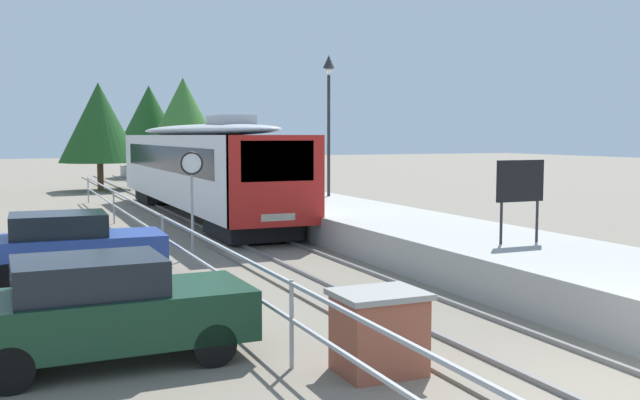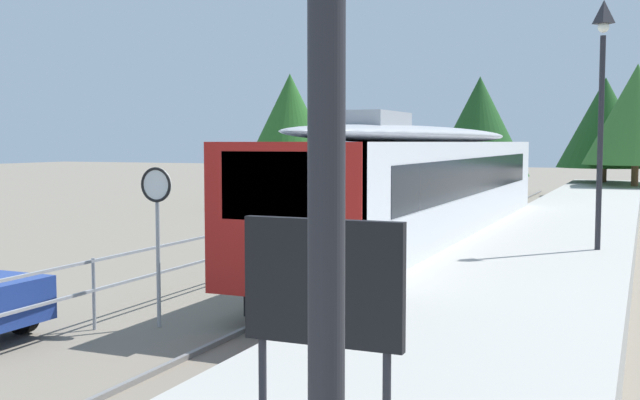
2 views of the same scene
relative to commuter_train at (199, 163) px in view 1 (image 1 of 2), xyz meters
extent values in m
plane|color=slate|center=(-3.00, 0.55, -2.14)|extent=(160.00, 160.00, 0.00)
cube|color=slate|center=(0.00, 0.55, -2.11)|extent=(3.20, 60.00, 0.06)
cube|color=slate|center=(-0.72, 0.55, -2.04)|extent=(0.08, 60.00, 0.08)
cube|color=slate|center=(0.72, 0.55, -2.04)|extent=(0.08, 60.00, 0.08)
cube|color=silver|center=(0.00, 0.11, -0.18)|extent=(2.80, 18.00, 2.55)
cube|color=red|center=(0.00, -8.79, -0.18)|extent=(2.80, 0.24, 2.55)
cube|color=black|center=(0.00, -8.87, 0.38)|extent=(2.13, 0.08, 1.12)
cube|color=black|center=(0.00, 0.11, 0.23)|extent=(2.82, 15.12, 0.92)
ellipsoid|color=#9EA0A5|center=(0.00, 0.11, 1.28)|extent=(2.69, 17.28, 0.44)
cube|color=#9EA0A5|center=(0.00, -4.39, 1.56)|extent=(1.10, 2.20, 0.36)
cube|color=#EAE5C6|center=(0.00, -8.86, -1.17)|extent=(1.00, 0.10, 0.20)
cube|color=black|center=(0.00, -6.49, -1.73)|extent=(2.24, 3.20, 0.55)
cube|color=black|center=(0.00, 6.71, -1.73)|extent=(2.24, 3.20, 0.55)
cube|color=#A8A59E|center=(3.25, 0.55, -1.69)|extent=(3.90, 60.00, 0.90)
cylinder|color=#232328|center=(4.47, -2.32, 1.06)|extent=(0.12, 0.12, 4.60)
pyramid|color=#232328|center=(4.47, -2.32, 3.86)|extent=(0.34, 0.34, 0.50)
sphere|color=silver|center=(4.47, -2.32, 3.54)|extent=(0.24, 0.24, 0.24)
cylinder|color=#232328|center=(2.84, -15.03, -0.79)|extent=(0.06, 0.06, 0.90)
cylinder|color=#232328|center=(3.80, -15.03, -0.79)|extent=(0.06, 0.06, 0.90)
cube|color=black|center=(3.32, -15.03, 0.11)|extent=(1.20, 0.08, 0.90)
cylinder|color=#9EA0A5|center=(-2.39, -8.84, -1.04)|extent=(0.07, 0.07, 2.20)
cylinder|color=white|center=(-2.39, -8.86, 0.36)|extent=(0.60, 0.03, 0.60)
torus|color=black|center=(-2.39, -8.88, 0.36)|extent=(0.61, 0.05, 0.61)
cube|color=brown|center=(-2.28, -19.09, -1.62)|extent=(1.10, 0.90, 1.05)
cube|color=gray|center=(-2.28, -19.09, -1.05)|extent=(1.21, 0.99, 0.08)
cube|color=#9EA0A5|center=(-3.30, -9.45, -0.94)|extent=(0.05, 36.00, 0.05)
cube|color=#9EA0A5|center=(-3.30, -9.45, -1.45)|extent=(0.05, 36.00, 0.05)
cylinder|color=#9EA0A5|center=(-3.30, -18.45, -1.52)|extent=(0.06, 0.06, 1.25)
cylinder|color=#9EA0A5|center=(-3.30, -9.45, -1.52)|extent=(0.06, 0.06, 1.25)
cylinder|color=#9EA0A5|center=(-3.30, -0.45, -1.52)|extent=(0.06, 0.06, 1.25)
cylinder|color=#9EA0A5|center=(-3.30, 8.55, -1.52)|extent=(0.06, 0.06, 1.25)
cube|color=#143823|center=(-5.60, -17.18, -1.47)|extent=(4.03, 1.83, 0.72)
cube|color=black|center=(-5.85, -17.18, -0.86)|extent=(2.03, 1.58, 0.50)
cylinder|color=black|center=(-4.29, -16.37, -1.83)|extent=(0.62, 0.21, 0.62)
cylinder|color=black|center=(-4.27, -17.93, -1.83)|extent=(0.62, 0.21, 0.62)
cylinder|color=black|center=(-6.93, -16.42, -1.83)|extent=(0.62, 0.21, 0.62)
cylinder|color=black|center=(-6.91, -17.98, -1.83)|extent=(0.62, 0.21, 0.62)
cube|color=navy|center=(-5.60, -10.88, -1.47)|extent=(4.04, 1.85, 0.72)
cube|color=black|center=(-5.85, -10.87, -0.86)|extent=(2.04, 1.60, 0.50)
cylinder|color=black|center=(-4.26, -10.13, -1.83)|extent=(0.62, 0.21, 0.62)
cylinder|color=black|center=(-4.30, -11.69, -1.83)|extent=(0.62, 0.21, 0.62)
cylinder|color=black|center=(-6.90, -10.07, -1.83)|extent=(0.62, 0.21, 0.62)
cylinder|color=black|center=(-6.94, -11.63, -1.83)|extent=(0.62, 0.21, 0.62)
cylinder|color=brown|center=(4.85, 23.90, -1.12)|extent=(0.36, 0.36, 2.05)
cone|color=#38702D|center=(4.85, 23.90, 2.54)|extent=(5.38, 5.38, 5.27)
cylinder|color=brown|center=(-1.84, 16.21, -1.31)|extent=(0.36, 0.36, 1.65)
cone|color=#1E4C1E|center=(-1.84, 16.21, 1.83)|extent=(4.63, 4.63, 4.63)
cylinder|color=brown|center=(3.11, 27.65, -1.26)|extent=(0.36, 0.36, 1.75)
cone|color=#1E4C1E|center=(3.11, 27.65, 2.21)|extent=(5.36, 5.36, 5.20)
camera|label=1|loc=(-6.84, -27.63, 1.09)|focal=40.70mm
camera|label=2|loc=(5.40, -19.99, 1.10)|focal=43.28mm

